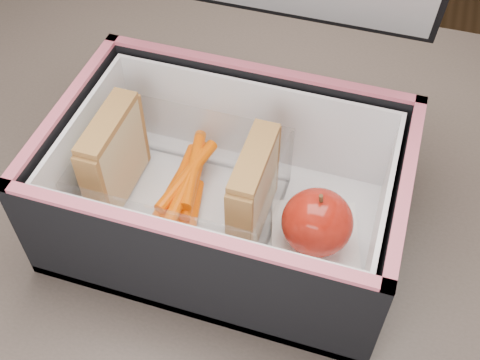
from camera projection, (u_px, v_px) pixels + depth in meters
The scene contains 8 objects.
kitchen_table at pixel (247, 269), 0.68m from camera, with size 1.20×0.80×0.75m.
lunch_bag at pixel (228, 178), 0.56m from camera, with size 0.32×0.31×0.30m.
plastic_tub at pixel (183, 182), 0.58m from camera, with size 0.18×0.13×0.08m, color white, non-canonical shape.
sandwich_left at pixel (114, 156), 0.58m from camera, with size 0.02×0.09×0.10m.
sandwich_right at pixel (253, 190), 0.56m from camera, with size 0.02×0.09×0.10m.
carrot_sticks at pixel (183, 192), 0.59m from camera, with size 0.06×0.15×0.03m.
paper_napkin at pixel (314, 239), 0.58m from camera, with size 0.08×0.09×0.01m, color white.
red_apple at pixel (317, 222), 0.55m from camera, with size 0.08×0.08×0.07m.
Camera 1 is at (0.10, -0.35, 1.24)m, focal length 45.00 mm.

